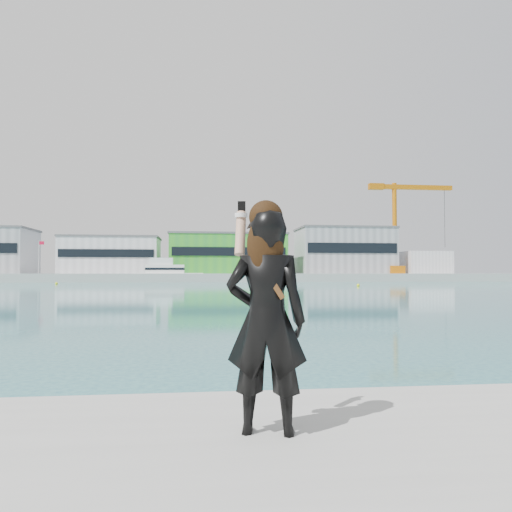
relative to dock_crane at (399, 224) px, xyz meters
The scene contains 14 objects.
ground 133.95m from the dock_crane, 113.56° to the right, with size 500.00×500.00×0.00m, color #185870.
far_quay 55.61m from the dock_crane, behind, with size 320.00×40.00×2.00m, color #9E9E99.
warehouse_white 75.90m from the dock_crane, behind, with size 24.48×15.35×9.50m.
warehouse_green 46.26m from the dock_crane, behind, with size 30.60×16.36×10.50m.
warehouse_grey_right 16.01m from the dock_crane, 155.64° to the left, with size 25.50×15.35×12.50m.
ancillary_shed 13.95m from the dock_crane, 24.45° to the left, with size 12.00×10.00×6.00m, color silver.
dock_crane is the anchor object (origin of this frame).
flagpole_left 91.51m from the dock_crane, behind, with size 1.28×0.16×8.00m.
flagpole_right 32.27m from the dock_crane, behind, with size 1.28×0.16×8.00m.
motor_yacht 62.08m from the dock_crane, behind, with size 15.91×4.46×7.42m.
buoy_near 58.54m from the dock_crane, 119.22° to the right, with size 0.50×0.50×0.50m, color #FFF60D.
buoy_far 85.88m from the dock_crane, 159.97° to the right, with size 0.50×0.50×0.50m, color #FFF60D.
buoy_extra 95.11m from the dock_crane, 119.34° to the right, with size 0.50×0.50×0.50m, color #FFF60D.
woman 133.93m from the dock_crane, 113.22° to the right, with size 0.73×0.55×1.90m.
Camera 1 is at (0.11, -4.47, 2.09)m, focal length 35.00 mm.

